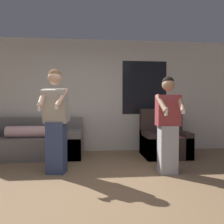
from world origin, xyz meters
TOP-DOWN VIEW (x-y plane):
  - ground_plane at (0.00, 0.00)m, footprint 14.00×14.00m
  - wall_back at (0.02, 2.78)m, footprint 6.96×0.07m
  - couch at (-1.19, 2.29)m, footprint 2.01×0.90m
  - armchair at (1.63, 2.09)m, footprint 0.96×0.80m
  - person_left at (-0.56, 1.08)m, footprint 0.46×0.55m
  - person_right at (1.29, 0.92)m, footprint 0.45×0.46m

SIDE VIEW (x-z plane):
  - ground_plane at x=0.00m, z-range 0.00..0.00m
  - couch at x=-1.19m, z-range -0.11..0.72m
  - armchair at x=1.63m, z-range -0.19..0.85m
  - person_right at x=1.29m, z-range 0.02..1.62m
  - person_left at x=-0.56m, z-range 0.03..1.74m
  - wall_back at x=0.02m, z-range 0.00..2.70m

